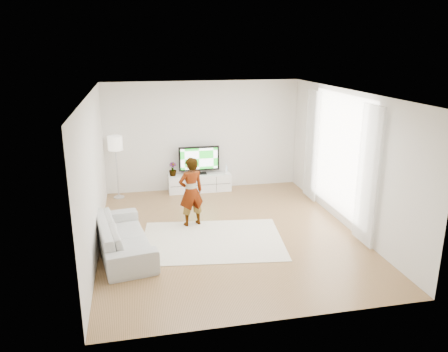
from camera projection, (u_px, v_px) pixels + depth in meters
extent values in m
plane|color=#A07448|center=(228.00, 233.00, 8.82)|extent=(6.00, 6.00, 0.00)
plane|color=white|center=(228.00, 93.00, 8.02)|extent=(6.00, 6.00, 0.00)
cube|color=silver|center=(94.00, 174.00, 7.93)|extent=(0.02, 6.00, 2.80)
cube|color=silver|center=(347.00, 160.00, 8.91)|extent=(0.02, 6.00, 2.80)
cube|color=silver|center=(203.00, 136.00, 11.23)|extent=(5.00, 0.02, 2.80)
cube|color=silver|center=(277.00, 227.00, 5.60)|extent=(5.00, 0.02, 2.80)
cube|color=white|center=(340.00, 154.00, 9.17)|extent=(0.01, 2.60, 2.50)
cube|color=white|center=(368.00, 176.00, 7.96)|extent=(0.04, 0.70, 2.60)
cube|color=white|center=(312.00, 145.00, 10.40)|extent=(0.04, 0.70, 2.60)
cube|color=white|center=(200.00, 182.00, 11.32)|extent=(1.61, 0.45, 0.45)
cube|color=black|center=(201.00, 185.00, 11.10)|extent=(1.56, 0.00, 0.01)
cube|color=black|center=(185.00, 186.00, 11.02)|extent=(0.01, 0.00, 0.40)
cube|color=black|center=(216.00, 184.00, 11.18)|extent=(0.01, 0.00, 0.40)
cube|color=black|center=(199.00, 173.00, 11.28)|extent=(0.37, 0.20, 0.02)
cube|color=black|center=(199.00, 172.00, 11.26)|extent=(0.07, 0.05, 0.07)
cube|color=black|center=(199.00, 159.00, 11.16)|extent=(1.04, 0.06, 0.63)
cube|color=green|center=(199.00, 159.00, 11.13)|extent=(0.95, 0.01, 0.54)
cube|color=white|center=(226.00, 169.00, 11.36)|extent=(0.07, 0.16, 0.21)
cube|color=#4CB2FF|center=(227.00, 169.00, 11.28)|extent=(0.01, 0.00, 0.11)
imported|color=#3F7238|center=(173.00, 169.00, 11.07)|extent=(0.22, 0.22, 0.35)
cube|color=beige|center=(212.00, 240.00, 8.47)|extent=(2.93, 2.27, 0.01)
imported|color=#334772|center=(191.00, 192.00, 9.00)|extent=(0.61, 0.48, 1.46)
imported|color=#A5A6A1|center=(124.00, 236.00, 7.91)|extent=(1.18, 2.27, 0.63)
cylinder|color=silver|center=(119.00, 197.00, 10.88)|extent=(0.27, 0.27, 0.02)
cylinder|color=silver|center=(117.00, 174.00, 10.71)|extent=(0.03, 0.03, 1.20)
cylinder|color=white|center=(115.00, 143.00, 10.49)|extent=(0.34, 0.34, 0.34)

